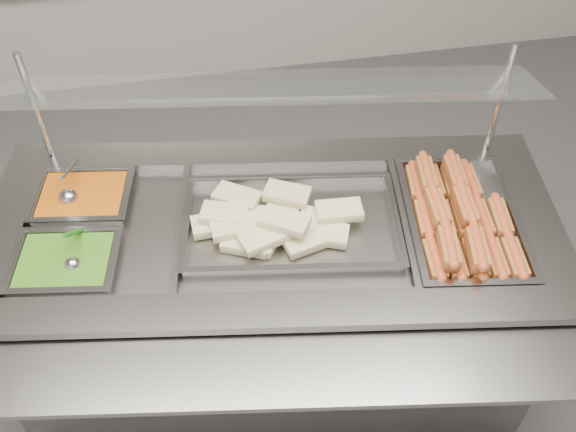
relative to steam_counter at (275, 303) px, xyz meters
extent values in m
cube|color=slate|center=(0.00, 0.00, -0.01)|extent=(1.69, 0.91, 0.78)
cube|color=gray|center=(-0.05, -0.31, 0.39)|extent=(1.68, 0.37, 0.03)
cube|color=gray|center=(0.05, 0.31, 0.39)|extent=(1.68, 0.37, 0.03)
cube|color=gray|center=(-0.77, 0.12, 0.39)|extent=(0.19, 0.52, 0.03)
cube|color=gray|center=(0.77, -0.12, 0.39)|extent=(0.19, 0.52, 0.03)
cube|color=black|center=(0.00, 0.00, 0.29)|extent=(1.51, 0.72, 0.02)
cube|color=gray|center=(0.38, -0.06, 0.40)|extent=(0.10, 0.51, 0.01)
cube|color=gray|center=(-0.26, 0.04, 0.40)|extent=(0.10, 0.51, 0.01)
cube|color=gray|center=(-0.07, -0.45, 0.36)|extent=(1.62, 0.47, 0.02)
cylinder|color=slate|center=(0.65, -0.46, 0.33)|extent=(0.06, 0.23, 0.02)
cylinder|color=silver|center=(-0.64, 0.39, 0.60)|extent=(0.02, 0.02, 0.39)
cylinder|color=silver|center=(0.73, 0.18, 0.60)|extent=(0.02, 0.02, 0.39)
cube|color=silver|center=(0.03, 0.18, 0.74)|extent=(1.50, 0.48, 0.08)
cube|color=#B25009|center=(-0.55, 0.22, 0.37)|extent=(0.28, 0.23, 0.08)
cube|color=#256B10|center=(-0.59, -0.04, 0.37)|extent=(0.28, 0.23, 0.08)
cube|color=#985120|center=(0.42, -0.22, 0.39)|extent=(0.06, 0.14, 0.05)
cylinder|color=#CC4224|center=(0.42, -0.22, 0.41)|extent=(0.05, 0.15, 0.03)
cube|color=#985120|center=(0.44, -0.07, 0.39)|extent=(0.07, 0.14, 0.05)
cylinder|color=#CC4224|center=(0.44, -0.07, 0.41)|extent=(0.05, 0.15, 0.03)
cube|color=#985120|center=(0.47, 0.09, 0.39)|extent=(0.07, 0.14, 0.05)
cylinder|color=#CC4224|center=(0.47, 0.09, 0.41)|extent=(0.05, 0.15, 0.03)
cube|color=#985120|center=(0.47, -0.23, 0.39)|extent=(0.06, 0.14, 0.05)
cylinder|color=#CC4224|center=(0.47, -0.23, 0.41)|extent=(0.05, 0.15, 0.03)
cube|color=#985120|center=(0.50, -0.08, 0.39)|extent=(0.07, 0.14, 0.05)
cylinder|color=#CC4224|center=(0.50, -0.08, 0.41)|extent=(0.05, 0.15, 0.03)
cube|color=#985120|center=(0.52, 0.08, 0.39)|extent=(0.06, 0.14, 0.05)
cylinder|color=#CC4224|center=(0.52, 0.08, 0.41)|extent=(0.05, 0.15, 0.03)
cube|color=#985120|center=(0.53, -0.24, 0.39)|extent=(0.06, 0.14, 0.05)
cylinder|color=#CC4224|center=(0.53, -0.24, 0.41)|extent=(0.05, 0.15, 0.03)
cube|color=#985120|center=(0.55, -0.09, 0.39)|extent=(0.06, 0.14, 0.05)
cylinder|color=#CC4224|center=(0.55, -0.09, 0.41)|extent=(0.05, 0.15, 0.03)
cube|color=#985120|center=(0.58, 0.07, 0.39)|extent=(0.07, 0.14, 0.05)
cylinder|color=#CC4224|center=(0.58, 0.07, 0.41)|extent=(0.05, 0.15, 0.03)
cube|color=#985120|center=(0.58, -0.25, 0.39)|extent=(0.07, 0.14, 0.05)
cylinder|color=#CC4224|center=(0.58, -0.25, 0.41)|extent=(0.05, 0.15, 0.03)
cube|color=#985120|center=(0.61, -0.09, 0.39)|extent=(0.06, 0.14, 0.05)
cylinder|color=#CC4224|center=(0.61, -0.09, 0.41)|extent=(0.05, 0.15, 0.03)
cube|color=#985120|center=(0.63, 0.06, 0.39)|extent=(0.06, 0.14, 0.05)
cylinder|color=#CC4224|center=(0.63, 0.06, 0.41)|extent=(0.04, 0.15, 0.03)
cube|color=#985120|center=(0.64, -0.26, 0.39)|extent=(0.07, 0.14, 0.05)
cylinder|color=#CC4224|center=(0.64, -0.26, 0.41)|extent=(0.05, 0.15, 0.03)
cube|color=#985120|center=(0.66, -0.10, 0.39)|extent=(0.07, 0.14, 0.05)
cylinder|color=#CC4224|center=(0.66, -0.10, 0.41)|extent=(0.05, 0.15, 0.03)
cube|color=#985120|center=(0.45, -0.22, 0.43)|extent=(0.07, 0.14, 0.05)
cylinder|color=#CC4224|center=(0.45, -0.22, 0.45)|extent=(0.06, 0.15, 0.03)
cube|color=#985120|center=(0.47, -0.07, 0.43)|extent=(0.06, 0.14, 0.05)
cylinder|color=#CC4224|center=(0.47, -0.07, 0.45)|extent=(0.04, 0.15, 0.03)
cube|color=#985120|center=(0.49, 0.07, 0.43)|extent=(0.07, 0.14, 0.05)
cylinder|color=#CC4224|center=(0.49, 0.07, 0.45)|extent=(0.05, 0.15, 0.03)
cube|color=#985120|center=(0.52, -0.24, 0.43)|extent=(0.07, 0.14, 0.05)
cylinder|color=#CC4224|center=(0.52, -0.24, 0.45)|extent=(0.06, 0.15, 0.03)
cube|color=#985120|center=(0.55, -0.08, 0.43)|extent=(0.06, 0.14, 0.05)
cylinder|color=#CC4224|center=(0.55, -0.08, 0.45)|extent=(0.05, 0.15, 0.03)
cube|color=#985120|center=(0.58, 0.06, 0.43)|extent=(0.06, 0.14, 0.05)
cylinder|color=#CC4224|center=(0.58, 0.06, 0.45)|extent=(0.05, 0.15, 0.03)
cube|color=beige|center=(0.01, 0.02, 0.40)|extent=(0.15, 0.10, 0.03)
cube|color=beige|center=(0.14, -0.03, 0.40)|extent=(0.15, 0.13, 0.03)
cube|color=beige|center=(0.08, -0.09, 0.40)|extent=(0.15, 0.11, 0.03)
cube|color=beige|center=(-0.09, -0.06, 0.39)|extent=(0.15, 0.12, 0.03)
cube|color=beige|center=(-0.07, -0.06, 0.40)|extent=(0.15, 0.14, 0.03)
cube|color=beige|center=(-0.17, 0.02, 0.40)|extent=(0.14, 0.08, 0.03)
cube|color=beige|center=(0.03, -0.03, 0.40)|extent=(0.14, 0.08, 0.03)
cube|color=beige|center=(0.14, -0.07, 0.40)|extent=(0.15, 0.12, 0.03)
cube|color=beige|center=(-0.04, -0.08, 0.42)|extent=(0.15, 0.11, 0.03)
cube|color=beige|center=(-0.09, 0.10, 0.42)|extent=(0.15, 0.14, 0.03)
cube|color=beige|center=(-0.14, 0.03, 0.43)|extent=(0.15, 0.12, 0.03)
cube|color=beige|center=(-0.11, -0.02, 0.42)|extent=(0.14, 0.09, 0.03)
cube|color=beige|center=(0.19, -0.02, 0.42)|extent=(0.14, 0.08, 0.03)
cube|color=beige|center=(0.06, 0.08, 0.43)|extent=(0.15, 0.13, 0.03)
cube|color=beige|center=(0.03, -0.05, 0.45)|extent=(0.15, 0.14, 0.03)
sphere|color=#BABAC0|center=(-0.59, 0.20, 0.41)|extent=(0.06, 0.06, 0.06)
cylinder|color=#BABAC0|center=(-0.58, 0.27, 0.46)|extent=(0.03, 0.15, 0.07)
sphere|color=#BABAC0|center=(-0.57, -0.06, 0.40)|extent=(0.05, 0.05, 0.05)
cylinder|color=#196E13|center=(-0.55, 0.01, 0.45)|extent=(0.03, 0.12, 0.11)
camera|label=1|loc=(-0.19, -1.27, 1.76)|focal=40.00mm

